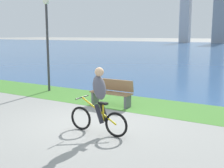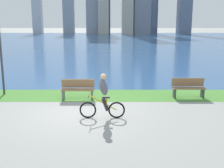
{
  "view_description": "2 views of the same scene",
  "coord_description": "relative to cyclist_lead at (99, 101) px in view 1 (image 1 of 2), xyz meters",
  "views": [
    {
      "loc": [
        4.64,
        -6.29,
        2.44
      ],
      "look_at": [
        0.64,
        0.34,
        1.11
      ],
      "focal_mm": 46.91,
      "sensor_mm": 36.0,
      "label": 1
    },
    {
      "loc": [
        1.1,
        -10.42,
        3.46
      ],
      "look_at": [
        1.05,
        0.27,
        1.11
      ],
      "focal_mm": 45.62,
      "sensor_mm": 36.0,
      "label": 2
    }
  ],
  "objects": [
    {
      "name": "ground_plane",
      "position": [
        -0.78,
        0.51,
        -0.83
      ],
      "size": [
        300.0,
        300.0,
        0.0
      ],
      "primitive_type": "plane",
      "color": "gray"
    },
    {
      "name": "grass_strip_bayside",
      "position": [
        -0.78,
        3.28,
        -0.83
      ],
      "size": [
        120.0,
        2.27,
        0.01
      ],
      "primitive_type": "cube",
      "color": "#478433",
      "rests_on": "ground"
    },
    {
      "name": "cyclist_lead",
      "position": [
        0.0,
        0.0,
        0.0
      ],
      "size": [
        1.66,
        0.52,
        1.65
      ],
      "color": "black",
      "rests_on": "ground"
    },
    {
      "name": "bench_far_along_path",
      "position": [
        -1.24,
        2.65,
        -0.38
      ],
      "size": [
        1.5,
        0.47,
        0.9
      ],
      "color": "olive",
      "rests_on": "ground"
    },
    {
      "name": "lamppost_tall",
      "position": [
        -4.93,
        3.49,
        1.73
      ],
      "size": [
        0.28,
        0.28,
        3.92
      ],
      "color": "#38383D",
      "rests_on": "ground"
    }
  ]
}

